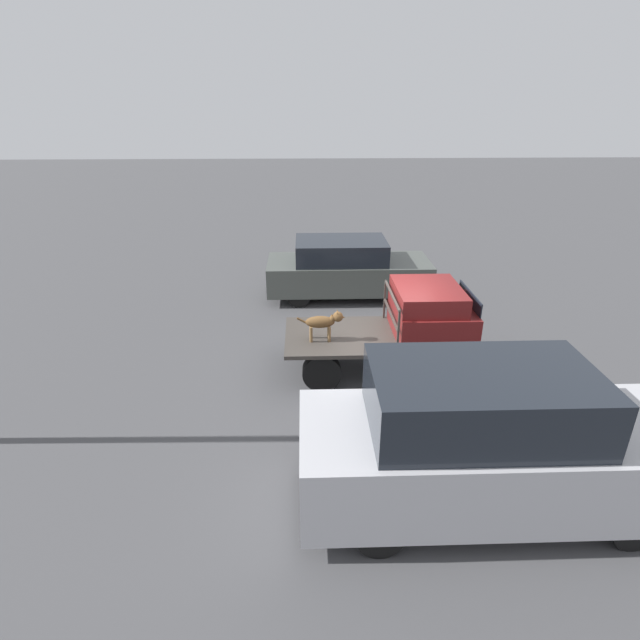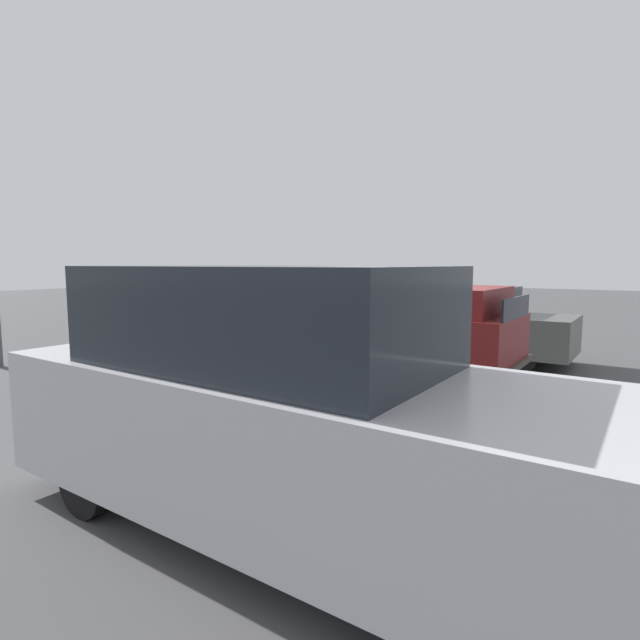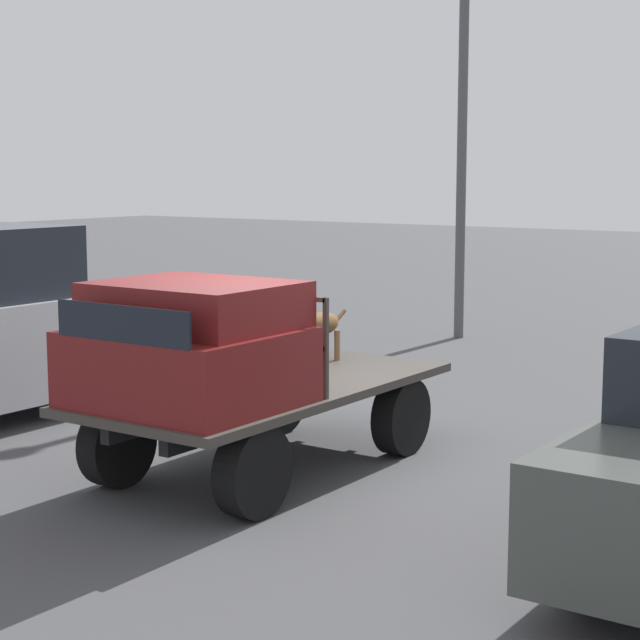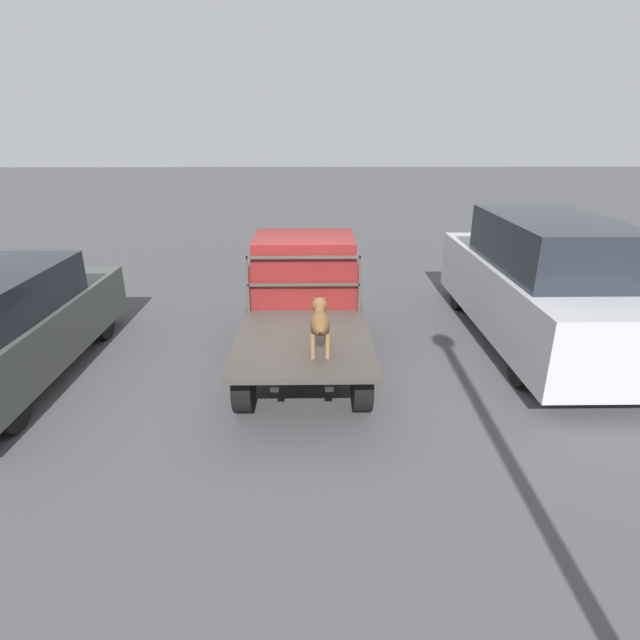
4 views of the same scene
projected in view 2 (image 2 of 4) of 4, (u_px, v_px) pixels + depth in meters
ground_plane at (390, 402)px, 7.84m from camera, size 80.00×80.00×0.00m
flatbed_truck at (391, 366)px, 7.77m from camera, size 3.78×1.84×0.82m
truck_cab at (458, 325)px, 7.11m from camera, size 1.52×1.72×1.02m
truck_headboard at (407, 315)px, 7.54m from camera, size 0.04×1.72×0.88m
dog at (324, 323)px, 8.14m from camera, size 0.96×0.24×0.64m
parked_sedan at (463, 322)px, 11.42m from camera, size 4.56×1.81×1.66m
parked_pickup_far at (283, 405)px, 4.01m from camera, size 5.18×1.86×2.15m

